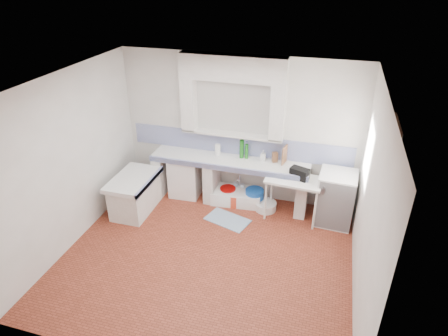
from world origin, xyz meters
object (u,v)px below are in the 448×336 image
(stove, at_px, (186,176))
(side_table, at_px, (292,198))
(sink, at_px, (237,197))
(fridge, at_px, (335,198))

(stove, relative_size, side_table, 0.83)
(stove, relative_size, sink, 0.86)
(stove, distance_m, sink, 1.10)
(stove, relative_size, fridge, 0.83)
(side_table, xyz_separation_m, fridge, (0.74, 0.10, 0.08))
(side_table, bearing_deg, stove, 177.79)
(stove, distance_m, side_table, 2.17)
(side_table, height_order, fridge, fridge)
(stove, bearing_deg, sink, -3.61)
(stove, xyz_separation_m, sink, (1.06, -0.02, -0.29))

